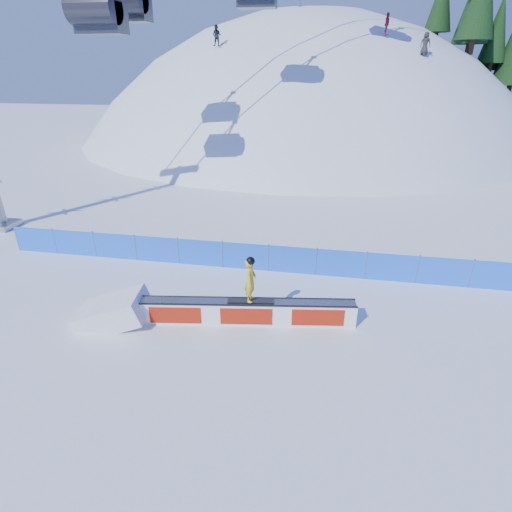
# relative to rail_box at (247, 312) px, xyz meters

# --- Properties ---
(ground) EXTENTS (160.00, 160.00, 0.00)m
(ground) POSITION_rel_rail_box_xyz_m (-0.84, -0.57, -0.43)
(ground) COLOR white
(ground) RESTS_ON ground
(snow_hill) EXTENTS (64.00, 64.00, 64.00)m
(snow_hill) POSITION_rel_rail_box_xyz_m (-0.84, 41.43, -18.43)
(snow_hill) COLOR silver
(snow_hill) RESTS_ON ground
(safety_fence) EXTENTS (22.05, 0.05, 1.30)m
(safety_fence) POSITION_rel_rail_box_xyz_m (-0.84, 3.93, 0.17)
(safety_fence) COLOR blue
(safety_fence) RESTS_ON ground
(rail_box) EXTENTS (7.30, 1.59, 0.88)m
(rail_box) POSITION_rel_rail_box_xyz_m (0.00, 0.00, 0.00)
(rail_box) COLOR white
(rail_box) RESTS_ON ground
(snow_ramp) EXTENTS (2.62, 1.86, 1.51)m
(snow_ramp) POSITION_rel_rail_box_xyz_m (-4.52, -0.68, -0.43)
(snow_ramp) COLOR white
(snow_ramp) RESTS_ON ground
(snowboarder) EXTENTS (1.57, 0.56, 1.62)m
(snowboarder) POSITION_rel_rail_box_xyz_m (0.14, 0.02, 1.24)
(snowboarder) COLOR black
(snowboarder) RESTS_ON rail_box
(distant_skiers) EXTENTS (18.18, 9.18, 6.18)m
(distant_skiers) POSITION_rel_rail_box_xyz_m (0.67, 29.93, 11.20)
(distant_skiers) COLOR black
(distant_skiers) RESTS_ON ground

